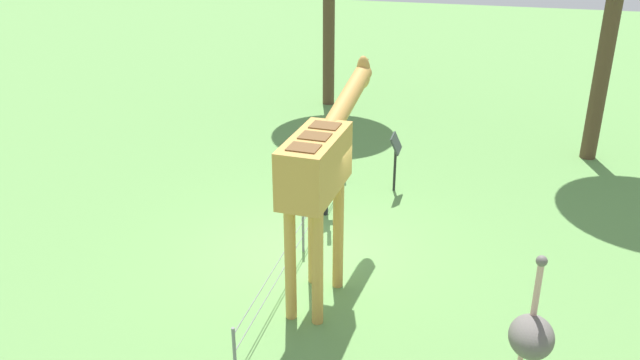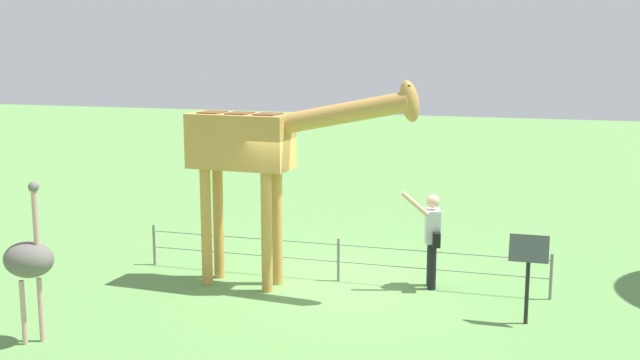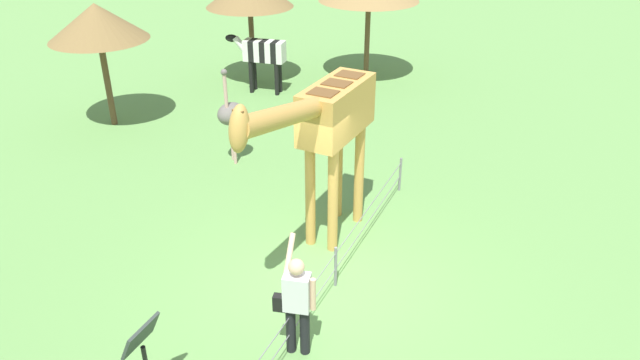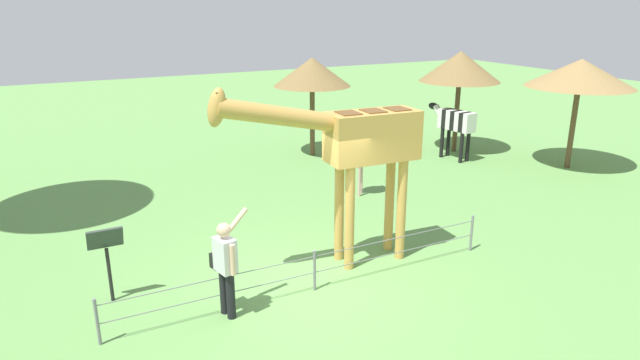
{
  "view_description": "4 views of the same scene",
  "coord_description": "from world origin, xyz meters",
  "px_view_note": "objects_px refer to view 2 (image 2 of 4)",
  "views": [
    {
      "loc": [
        -10.42,
        -2.9,
        6.28
      ],
      "look_at": [
        -0.3,
        -0.26,
        1.65
      ],
      "focal_mm": 37.14,
      "sensor_mm": 36.0,
      "label": 1
    },
    {
      "loc": [
        3.37,
        -12.48,
        4.1
      ],
      "look_at": [
        -0.11,
        -0.59,
        1.88
      ],
      "focal_mm": 44.38,
      "sensor_mm": 36.0,
      "label": 2
    },
    {
      "loc": [
        7.27,
        3.09,
        6.19
      ],
      "look_at": [
        -0.68,
        -0.44,
        1.5
      ],
      "focal_mm": 33.64,
      "sensor_mm": 36.0,
      "label": 3
    },
    {
      "loc": [
        3.79,
        7.74,
        4.76
      ],
      "look_at": [
        -0.17,
        0.01,
        1.94
      ],
      "focal_mm": 30.89,
      "sensor_mm": 36.0,
      "label": 4
    }
  ],
  "objects_px": {
    "visitor": "(432,235)",
    "info_sign": "(528,261)",
    "ostrich": "(29,260)",
    "giraffe": "(259,150)"
  },
  "relations": [
    {
      "from": "giraffe",
      "to": "visitor",
      "type": "relative_size",
      "value": 2.33
    },
    {
      "from": "giraffe",
      "to": "visitor",
      "type": "distance_m",
      "value": 3.18
    },
    {
      "from": "visitor",
      "to": "ostrich",
      "type": "height_order",
      "value": "ostrich"
    },
    {
      "from": "visitor",
      "to": "info_sign",
      "type": "height_order",
      "value": "visitor"
    },
    {
      "from": "visitor",
      "to": "ostrich",
      "type": "distance_m",
      "value": 6.26
    },
    {
      "from": "giraffe",
      "to": "info_sign",
      "type": "relative_size",
      "value": 2.96
    },
    {
      "from": "giraffe",
      "to": "ostrich",
      "type": "height_order",
      "value": "giraffe"
    },
    {
      "from": "info_sign",
      "to": "giraffe",
      "type": "bearing_deg",
      "value": 172.49
    },
    {
      "from": "giraffe",
      "to": "ostrich",
      "type": "distance_m",
      "value": 4.01
    },
    {
      "from": "ostrich",
      "to": "giraffe",
      "type": "bearing_deg",
      "value": 57.16
    }
  ]
}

